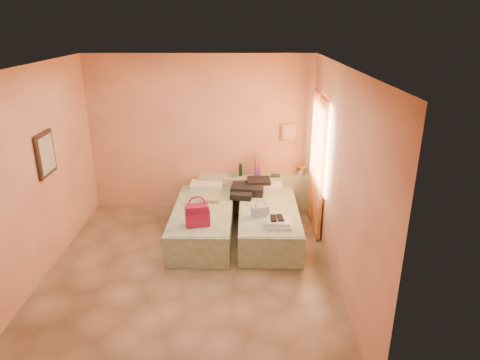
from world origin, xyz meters
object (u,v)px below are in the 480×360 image
object	(u,v)px
bed_left	(203,222)
magenta_handbag	(197,215)
water_bottle	(240,170)
green_book	(275,176)
headboard_ledge	(255,193)
bed_right	(268,222)
towel_stack	(280,224)
blue_handbag	(260,212)
flower_vase	(301,169)

from	to	relation	value
bed_left	magenta_handbag	distance (m)	0.74
water_bottle	green_book	xyz separation A→B (m)	(0.64, -0.02, -0.10)
headboard_ledge	bed_right	bearing A→B (deg)	-80.15
towel_stack	blue_handbag	bearing A→B (deg)	129.75
bed_right	towel_stack	bearing A→B (deg)	-78.21
headboard_ledge	water_bottle	xyz separation A→B (m)	(-0.27, 0.03, 0.44)
water_bottle	towel_stack	world-z (taller)	water_bottle
headboard_ledge	bed_left	size ratio (longest dim) A/B	1.02
magenta_handbag	towel_stack	world-z (taller)	magenta_handbag
headboard_ledge	blue_handbag	size ratio (longest dim) A/B	7.77
water_bottle	flower_vase	size ratio (longest dim) A/B	0.91
bed_left	flower_vase	bearing A→B (deg)	34.26
water_bottle	blue_handbag	world-z (taller)	water_bottle
flower_vase	towel_stack	xyz separation A→B (m)	(-0.53, -1.78, -0.23)
bed_right	water_bottle	size ratio (longest dim) A/B	8.75
magenta_handbag	green_book	bearing A→B (deg)	40.87
bed_right	green_book	bearing A→B (deg)	81.11
water_bottle	green_book	distance (m)	0.65
flower_vase	bed_left	bearing A→B (deg)	-146.67
magenta_handbag	towel_stack	bearing A→B (deg)	-14.26
towel_stack	green_book	bearing A→B (deg)	88.09
green_book	towel_stack	distance (m)	1.72
bed_right	water_bottle	xyz separation A→B (m)	(-0.46, 1.08, 0.51)
bed_right	magenta_handbag	xyz separation A→B (m)	(-1.08, -0.61, 0.41)
headboard_ledge	blue_handbag	bearing A→B (deg)	-88.73
bed_left	blue_handbag	bearing A→B (deg)	-18.71
flower_vase	water_bottle	bearing A→B (deg)	-177.57
bed_right	headboard_ledge	bearing A→B (deg)	100.79
bed_left	water_bottle	xyz separation A→B (m)	(0.60, 1.08, 0.51)
water_bottle	flower_vase	bearing A→B (deg)	2.43
green_book	blue_handbag	size ratio (longest dim) A/B	0.64
headboard_ledge	water_bottle	size ratio (longest dim) A/B	8.97
bed_right	blue_handbag	size ratio (longest dim) A/B	7.58
green_book	towel_stack	world-z (taller)	green_book
bed_left	blue_handbag	xyz separation A→B (m)	(0.91, -0.32, 0.33)
bed_left	water_bottle	distance (m)	1.34
bed_right	green_book	size ratio (longest dim) A/B	11.91
bed_left	bed_right	world-z (taller)	same
green_book	magenta_handbag	distance (m)	2.09
green_book	water_bottle	bearing A→B (deg)	-170.67
headboard_ledge	water_bottle	bearing A→B (deg)	174.18
flower_vase	magenta_handbag	world-z (taller)	flower_vase
green_book	flower_vase	distance (m)	0.49
headboard_ledge	bed_right	xyz separation A→B (m)	(0.18, -1.05, -0.08)
flower_vase	magenta_handbag	xyz separation A→B (m)	(-1.73, -1.74, -0.11)
water_bottle	towel_stack	distance (m)	1.84
magenta_handbag	towel_stack	xyz separation A→B (m)	(1.21, -0.05, -0.11)
bed_left	bed_right	size ratio (longest dim) A/B	1.00
magenta_handbag	bed_right	bearing A→B (deg)	17.47
bed_right	blue_handbag	bearing A→B (deg)	-114.21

